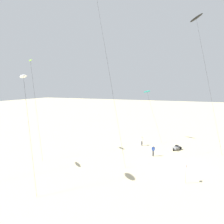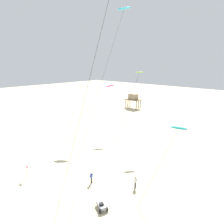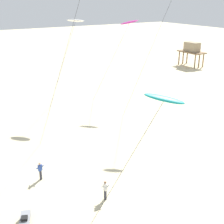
% 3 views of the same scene
% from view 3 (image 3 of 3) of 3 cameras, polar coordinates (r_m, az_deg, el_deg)
% --- Properties ---
extents(kite_teal, '(3.77, 5.01, 10.26)m').
position_cam_3_polar(kite_teal, '(16.93, 9.66, 2.13)').
color(kite_teal, teal).
rests_on(kite_teal, ground).
extents(kite_magenta, '(4.07, 5.74, 12.19)m').
position_cam_3_polar(kite_magenta, '(44.94, 3.23, 16.41)').
color(kite_magenta, '#D8339E').
rests_on(kite_magenta, ground).
extents(kite_lime, '(4.07, 5.57, 15.41)m').
position_cam_3_polar(kite_lime, '(38.34, 11.16, 20.09)').
color(kite_lime, '#8CD833').
rests_on(kite_lime, ground).
extents(kite_white, '(3.71, 4.64, 12.48)m').
position_cam_3_polar(kite_white, '(42.14, -6.96, 16.66)').
color(kite_white, white).
rests_on(kite_white, ground).
extents(kite_flyer_nearest, '(0.63, 0.65, 1.67)m').
position_cam_3_polar(kite_flyer_nearest, '(27.70, -13.38, -10.68)').
color(kite_flyer_nearest, '#33333D').
rests_on(kite_flyer_nearest, ground).
extents(kite_flyer_middle, '(0.53, 0.50, 1.67)m').
position_cam_3_polar(kite_flyer_middle, '(24.63, -1.29, -14.46)').
color(kite_flyer_middle, '#33333D').
rests_on(kite_flyer_middle, ground).
extents(stilt_house, '(6.33, 3.27, 5.43)m').
position_cam_3_polar(stilt_house, '(73.18, 14.83, 11.44)').
color(stilt_house, '#846647').
rests_on(stilt_house, ground).
extents(beach_buggy, '(2.12, 1.48, 0.82)m').
position_cam_3_polar(beach_buggy, '(23.39, -16.11, -19.08)').
color(beach_buggy, gray).
rests_on(beach_buggy, ground).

